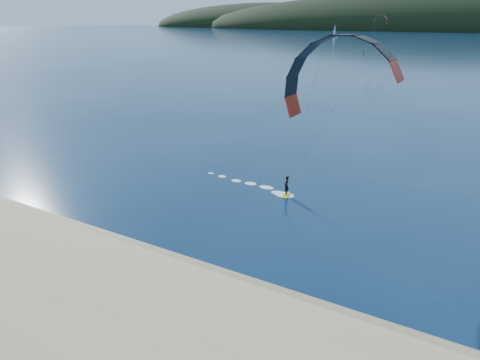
% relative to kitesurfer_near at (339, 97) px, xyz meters
% --- Properties ---
extents(ground, '(1800.00, 1800.00, 0.00)m').
position_rel_kitesurfer_near_xyz_m(ground, '(-7.27, -16.41, -10.66)').
color(ground, '#081B3B').
rests_on(ground, ground).
extents(wet_sand, '(220.00, 2.50, 0.10)m').
position_rel_kitesurfer_near_xyz_m(wet_sand, '(-7.27, -11.91, -10.61)').
color(wet_sand, olive).
rests_on(wet_sand, ground).
extents(kitesurfer_near, '(21.27, 6.73, 14.73)m').
position_rel_kitesurfer_near_xyz_m(kitesurfer_near, '(0.00, 0.00, 0.00)').
color(kitesurfer_near, '#CEEE1C').
rests_on(kitesurfer_near, ground).
extents(kitesurfer_far, '(11.18, 5.54, 16.57)m').
position_rel_kitesurfer_near_xyz_m(kitesurfer_far, '(-38.27, 180.77, 3.73)').
color(kitesurfer_far, '#CEEE1C').
rests_on(kitesurfer_far, ground).
extents(sailboat, '(7.69, 4.91, 10.86)m').
position_rel_kitesurfer_near_xyz_m(sailboat, '(-126.33, 385.39, -9.86)').
color(sailboat, white).
rests_on(sailboat, ground).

